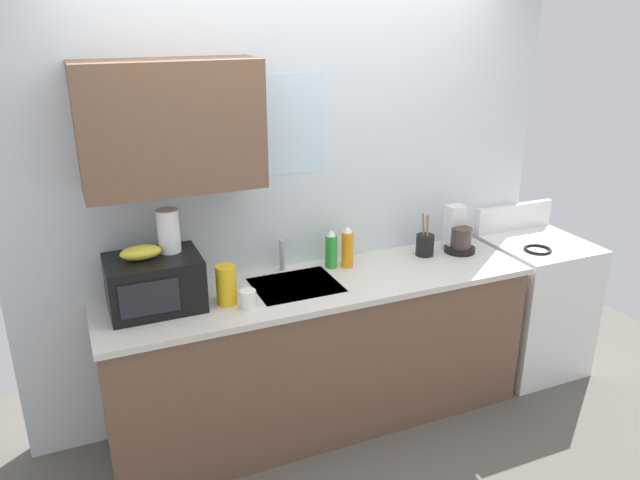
{
  "coord_description": "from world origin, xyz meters",
  "views": [
    {
      "loc": [
        -1.22,
        -2.85,
        2.32
      ],
      "look_at": [
        0.0,
        0.0,
        1.15
      ],
      "focal_mm": 34.56,
      "sensor_mm": 36.0,
      "label": 1
    }
  ],
  "objects_px": {
    "paper_towel_roll": "(169,231)",
    "cereal_canister": "(226,285)",
    "mug_white": "(248,299)",
    "coffee_maker": "(458,234)",
    "microwave": "(154,283)",
    "dish_soap_bottle_green": "(331,250)",
    "utensil_crock": "(425,244)",
    "dish_soap_bottle_orange": "(348,248)",
    "stove_range": "(533,304)",
    "banana_bunch": "(141,253)"
  },
  "relations": [
    {
      "from": "coffee_maker",
      "to": "mug_white",
      "type": "height_order",
      "value": "coffee_maker"
    },
    {
      "from": "mug_white",
      "to": "coffee_maker",
      "type": "bearing_deg",
      "value": 9.82
    },
    {
      "from": "banana_bunch",
      "to": "coffee_maker",
      "type": "xyz_separation_m",
      "value": [
        1.91,
        0.06,
        -0.2
      ]
    },
    {
      "from": "banana_bunch",
      "to": "utensil_crock",
      "type": "relative_size",
      "value": 0.74
    },
    {
      "from": "dish_soap_bottle_orange",
      "to": "paper_towel_roll",
      "type": "bearing_deg",
      "value": -177.6
    },
    {
      "from": "stove_range",
      "to": "dish_soap_bottle_orange",
      "type": "height_order",
      "value": "dish_soap_bottle_orange"
    },
    {
      "from": "banana_bunch",
      "to": "dish_soap_bottle_green",
      "type": "relative_size",
      "value": 0.87
    },
    {
      "from": "dish_soap_bottle_green",
      "to": "utensil_crock",
      "type": "distance_m",
      "value": 0.61
    },
    {
      "from": "microwave",
      "to": "coffee_maker",
      "type": "distance_m",
      "value": 1.86
    },
    {
      "from": "dish_soap_bottle_green",
      "to": "mug_white",
      "type": "distance_m",
      "value": 0.68
    },
    {
      "from": "coffee_maker",
      "to": "cereal_canister",
      "type": "xyz_separation_m",
      "value": [
        -1.52,
        -0.16,
        -0.0
      ]
    },
    {
      "from": "banana_bunch",
      "to": "coffee_maker",
      "type": "height_order",
      "value": "banana_bunch"
    },
    {
      "from": "microwave",
      "to": "dish_soap_bottle_orange",
      "type": "xyz_separation_m",
      "value": [
        1.12,
        0.09,
        -0.02
      ]
    },
    {
      "from": "coffee_maker",
      "to": "dish_soap_bottle_orange",
      "type": "height_order",
      "value": "coffee_maker"
    },
    {
      "from": "banana_bunch",
      "to": "paper_towel_roll",
      "type": "bearing_deg",
      "value": 18.43
    },
    {
      "from": "stove_range",
      "to": "coffee_maker",
      "type": "height_order",
      "value": "coffee_maker"
    },
    {
      "from": "paper_towel_roll",
      "to": "utensil_crock",
      "type": "xyz_separation_m",
      "value": [
        1.53,
        0.02,
        -0.31
      ]
    },
    {
      "from": "coffee_maker",
      "to": "utensil_crock",
      "type": "xyz_separation_m",
      "value": [
        -0.23,
        0.01,
        -0.03
      ]
    },
    {
      "from": "microwave",
      "to": "dish_soap_bottle_green",
      "type": "bearing_deg",
      "value": 6.9
    },
    {
      "from": "paper_towel_roll",
      "to": "cereal_canister",
      "type": "bearing_deg",
      "value": -32.01
    },
    {
      "from": "banana_bunch",
      "to": "utensil_crock",
      "type": "height_order",
      "value": "banana_bunch"
    },
    {
      "from": "microwave",
      "to": "mug_white",
      "type": "distance_m",
      "value": 0.47
    },
    {
      "from": "stove_range",
      "to": "paper_towel_roll",
      "type": "distance_m",
      "value": 2.48
    },
    {
      "from": "paper_towel_roll",
      "to": "mug_white",
      "type": "xyz_separation_m",
      "value": [
        0.32,
        -0.24,
        -0.33
      ]
    },
    {
      "from": "microwave",
      "to": "dish_soap_bottle_green",
      "type": "relative_size",
      "value": 1.99
    },
    {
      "from": "dish_soap_bottle_green",
      "to": "banana_bunch",
      "type": "bearing_deg",
      "value": -173.49
    },
    {
      "from": "dish_soap_bottle_orange",
      "to": "mug_white",
      "type": "xyz_separation_m",
      "value": [
        -0.69,
        -0.28,
        -0.07
      ]
    },
    {
      "from": "cereal_canister",
      "to": "mug_white",
      "type": "xyz_separation_m",
      "value": [
        0.08,
        -0.09,
        -0.06
      ]
    },
    {
      "from": "mug_white",
      "to": "paper_towel_roll",
      "type": "bearing_deg",
      "value": 143.47
    },
    {
      "from": "stove_range",
      "to": "microwave",
      "type": "xyz_separation_m",
      "value": [
        -2.44,
        0.04,
        0.58
      ]
    },
    {
      "from": "paper_towel_roll",
      "to": "banana_bunch",
      "type": "bearing_deg",
      "value": -161.57
    },
    {
      "from": "coffee_maker",
      "to": "dish_soap_bottle_green",
      "type": "xyz_separation_m",
      "value": [
        -0.84,
        0.06,
        0.0
      ]
    },
    {
      "from": "dish_soap_bottle_orange",
      "to": "utensil_crock",
      "type": "bearing_deg",
      "value": -2.52
    },
    {
      "from": "microwave",
      "to": "dish_soap_bottle_green",
      "type": "xyz_separation_m",
      "value": [
        1.02,
        0.12,
        -0.03
      ]
    },
    {
      "from": "stove_range",
      "to": "microwave",
      "type": "bearing_deg",
      "value": 178.94
    },
    {
      "from": "dish_soap_bottle_orange",
      "to": "dish_soap_bottle_green",
      "type": "bearing_deg",
      "value": 161.71
    },
    {
      "from": "banana_bunch",
      "to": "cereal_canister",
      "type": "xyz_separation_m",
      "value": [
        0.39,
        -0.1,
        -0.2
      ]
    },
    {
      "from": "microwave",
      "to": "cereal_canister",
      "type": "bearing_deg",
      "value": -16.13
    },
    {
      "from": "banana_bunch",
      "to": "cereal_canister",
      "type": "bearing_deg",
      "value": -14.38
    },
    {
      "from": "paper_towel_roll",
      "to": "cereal_canister",
      "type": "distance_m",
      "value": 0.4
    },
    {
      "from": "utensil_crock",
      "to": "mug_white",
      "type": "bearing_deg",
      "value": -167.83
    },
    {
      "from": "dish_soap_bottle_orange",
      "to": "utensil_crock",
      "type": "height_order",
      "value": "utensil_crock"
    },
    {
      "from": "cereal_canister",
      "to": "mug_white",
      "type": "bearing_deg",
      "value": -46.98
    },
    {
      "from": "stove_range",
      "to": "coffee_maker",
      "type": "relative_size",
      "value": 3.86
    },
    {
      "from": "cereal_canister",
      "to": "utensil_crock",
      "type": "distance_m",
      "value": 1.3
    },
    {
      "from": "banana_bunch",
      "to": "mug_white",
      "type": "xyz_separation_m",
      "value": [
        0.47,
        -0.19,
        -0.26
      ]
    },
    {
      "from": "coffee_maker",
      "to": "dish_soap_bottle_green",
      "type": "height_order",
      "value": "coffee_maker"
    },
    {
      "from": "coffee_maker",
      "to": "dish_soap_bottle_orange",
      "type": "relative_size",
      "value": 1.12
    },
    {
      "from": "mug_white",
      "to": "utensil_crock",
      "type": "relative_size",
      "value": 0.35
    },
    {
      "from": "dish_soap_bottle_orange",
      "to": "utensil_crock",
      "type": "relative_size",
      "value": 0.92
    }
  ]
}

